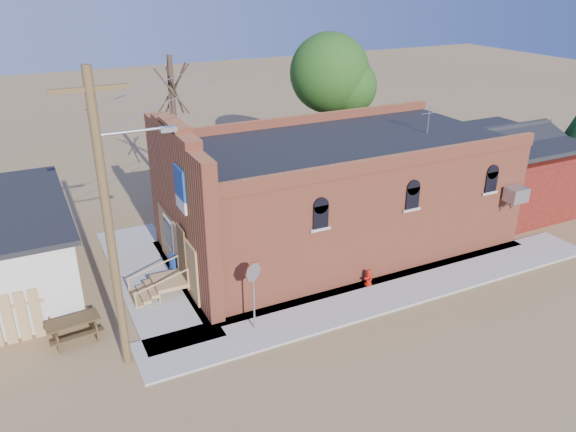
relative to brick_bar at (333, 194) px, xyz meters
name	(u,v)px	position (x,y,z in m)	size (l,w,h in m)	color
ground	(371,315)	(-1.64, -5.49, -2.34)	(120.00, 120.00, 0.00)	olive
sidewalk_south	(390,292)	(-0.14, -4.59, -2.30)	(19.00, 2.20, 0.08)	#9E9991
sidewalk_west	(151,277)	(-7.94, 0.51, -2.30)	(2.60, 10.00, 0.08)	#9E9991
brick_bar	(333,194)	(0.00, 0.00, 0.00)	(16.40, 7.97, 6.30)	#BB5539
red_shed	(503,164)	(9.86, 0.01, -0.07)	(5.40, 6.40, 4.30)	#52120E
utility_pole	(110,221)	(-9.79, -4.29, 2.43)	(3.12, 0.26, 9.00)	#503B20
tree_bare_near	(172,88)	(-4.64, 7.51, 3.62)	(2.80, 2.80, 7.65)	#463328
tree_leafy	(330,73)	(4.36, 8.01, 3.59)	(4.40, 4.40, 8.15)	#463328
fire_hydrant	(369,277)	(-0.63, -3.83, -1.93)	(0.38, 0.37, 0.66)	#9D1209
stop_sign	(253,278)	(-5.65, -4.51, -0.34)	(0.63, 0.34, 2.49)	#97979D
trash_barrel	(176,264)	(-6.94, 0.33, -1.84)	(0.54, 0.54, 0.83)	navy
picnic_table	(73,326)	(-11.14, -2.29, -1.88)	(1.80, 1.42, 0.70)	#46341C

